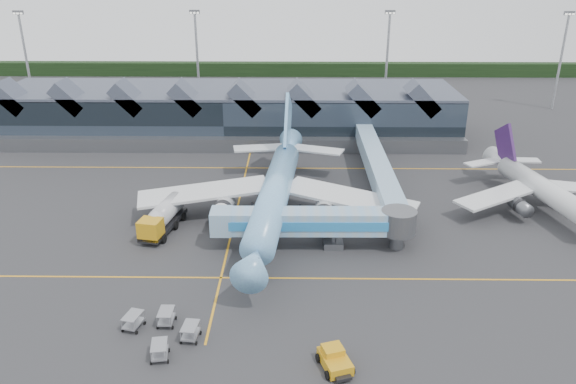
{
  "coord_description": "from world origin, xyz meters",
  "views": [
    {
      "loc": [
        8.35,
        -62.8,
        33.54
      ],
      "look_at": [
        7.44,
        5.38,
        5.0
      ],
      "focal_mm": 35.0,
      "sensor_mm": 36.0,
      "label": 1
    }
  ],
  "objects_px": {
    "main_airliner": "(276,190)",
    "regional_jet": "(542,189)",
    "jet_bridge": "(325,223)",
    "fuel_truck": "(164,215)",
    "pushback_tug": "(335,360)"
  },
  "relations": [
    {
      "from": "jet_bridge",
      "to": "pushback_tug",
      "type": "height_order",
      "value": "jet_bridge"
    },
    {
      "from": "pushback_tug",
      "to": "main_airliner",
      "type": "bearing_deg",
      "value": 83.23
    },
    {
      "from": "main_airliner",
      "to": "regional_jet",
      "type": "bearing_deg",
      "value": 9.8
    },
    {
      "from": "regional_jet",
      "to": "fuel_truck",
      "type": "bearing_deg",
      "value": 176.48
    },
    {
      "from": "jet_bridge",
      "to": "pushback_tug",
      "type": "xyz_separation_m",
      "value": [
        -0.1,
        -22.26,
        -2.66
      ]
    },
    {
      "from": "jet_bridge",
      "to": "fuel_truck",
      "type": "xyz_separation_m",
      "value": [
        -21.03,
        4.85,
        -1.39
      ]
    },
    {
      "from": "main_airliner",
      "to": "regional_jet",
      "type": "distance_m",
      "value": 37.89
    },
    {
      "from": "fuel_truck",
      "to": "pushback_tug",
      "type": "distance_m",
      "value": 34.28
    },
    {
      "from": "jet_bridge",
      "to": "pushback_tug",
      "type": "distance_m",
      "value": 22.42
    },
    {
      "from": "main_airliner",
      "to": "pushback_tug",
      "type": "distance_m",
      "value": 31.71
    },
    {
      "from": "jet_bridge",
      "to": "fuel_truck",
      "type": "bearing_deg",
      "value": 166.49
    },
    {
      "from": "regional_jet",
      "to": "jet_bridge",
      "type": "bearing_deg",
      "value": -170.44
    },
    {
      "from": "regional_jet",
      "to": "pushback_tug",
      "type": "relative_size",
      "value": 6.71
    },
    {
      "from": "regional_jet",
      "to": "fuel_truck",
      "type": "height_order",
      "value": "regional_jet"
    },
    {
      "from": "regional_jet",
      "to": "pushback_tug",
      "type": "distance_m",
      "value": 46.58
    }
  ]
}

